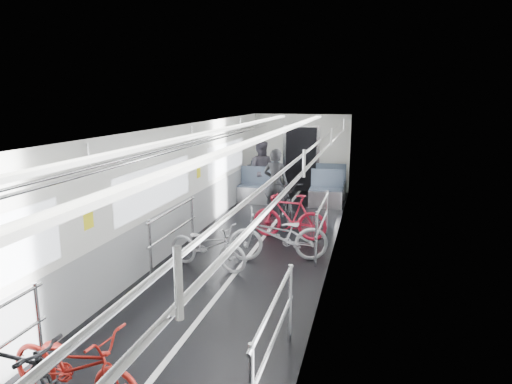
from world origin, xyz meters
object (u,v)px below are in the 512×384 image
bike_right_mid (279,236)px  bike_right_far (289,217)px  bike_left_far (208,246)px  person_seated (260,170)px  bike_left_near (74,365)px  bike_aisle (286,199)px  person_standing (276,183)px

bike_right_mid → bike_right_far: 1.34m
bike_left_far → person_seated: size_ratio=0.90×
bike_left_near → bike_aisle: (0.72, 7.26, 0.08)m
bike_left_near → person_standing: person_standing is taller
person_standing → bike_aisle: bearing=168.7°
bike_right_far → bike_right_mid: bearing=7.5°
bike_right_mid → bike_right_far: size_ratio=1.13×
person_standing → person_seated: person_seated is taller
bike_left_far → person_standing: person_standing is taller
bike_left_near → person_seated: person_seated is taller
bike_left_far → bike_right_far: 2.27m
bike_right_far → person_seated: bearing=-151.6°
bike_right_mid → person_standing: bearing=176.5°
bike_right_mid → bike_left_near: bearing=-30.9°
bike_right_mid → bike_right_far: bike_right_far is taller
bike_right_mid → bike_aisle: bike_aisle is taller
bike_left_far → bike_right_mid: bearing=-46.6°
bike_right_far → person_seated: 3.83m
bike_left_near → bike_left_far: size_ratio=1.00×
bike_right_far → person_seated: person_seated is taller
bike_right_mid → bike_right_far: (-0.05, 1.34, 0.00)m
bike_aisle → person_seated: size_ratio=1.08×
bike_left_far → bike_left_near: bearing=-166.9°
bike_left_near → bike_left_far: bearing=7.9°
person_standing → person_seated: (-0.84, 1.84, 0.00)m
bike_left_near → person_standing: size_ratio=0.91×
bike_left_far → person_standing: (0.43, 3.66, 0.45)m
person_standing → bike_left_far: bearing=91.0°
bike_left_far → person_standing: 3.71m
bike_left_far → bike_right_mid: size_ratio=0.85×
bike_aisle → bike_left_near: bearing=-113.4°
bike_aisle → person_seated: (-1.13, 1.94, 0.37)m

